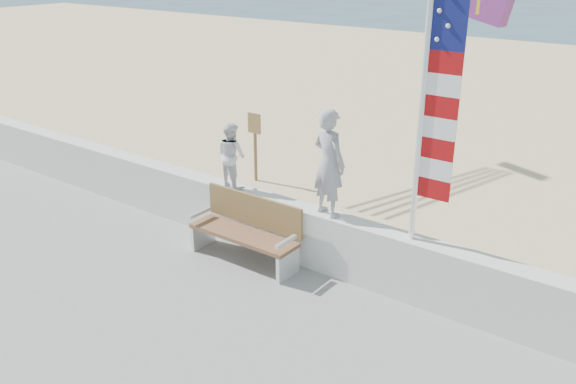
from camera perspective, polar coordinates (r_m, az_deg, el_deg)
name	(u,v)px	position (r m, az deg, el deg)	size (l,w,h in m)	color
ground	(196,322)	(8.44, -8.59, -11.94)	(220.00, 220.00, 0.00)	#2F4E5E
sand	(457,152)	(15.45, 15.53, 3.65)	(90.00, 40.00, 0.08)	beige
seawall	(285,228)	(9.44, -0.25, -3.42)	(30.00, 0.35, 0.90)	silver
adult	(329,163)	(8.57, 3.85, 2.72)	(0.57, 0.37, 1.56)	#99989E
child	(231,155)	(9.71, -5.33, 3.44)	(0.52, 0.40, 1.06)	silver
bench	(247,229)	(9.32, -3.86, -3.44)	(1.80, 0.57, 1.00)	brown
flag	(433,98)	(7.60, 13.39, 8.59)	(0.50, 0.08, 3.50)	white
parafoil_kite	(483,3)	(10.37, 17.80, 16.50)	(1.03, 0.41, 0.69)	red
sign	(255,141)	(12.66, -3.11, 4.76)	(0.32, 0.07, 1.46)	brown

